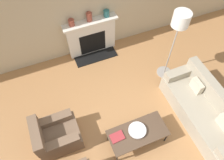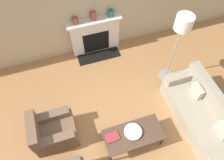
{
  "view_description": "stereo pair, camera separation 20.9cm",
  "coord_description": "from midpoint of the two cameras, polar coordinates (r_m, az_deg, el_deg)",
  "views": [
    {
      "loc": [
        -1.01,
        -1.26,
        4.66
      ],
      "look_at": [
        0.1,
        1.47,
        0.45
      ],
      "focal_mm": 35.0,
      "sensor_mm": 36.0,
      "label": 1
    },
    {
      "loc": [
        -0.82,
        -1.33,
        4.66
      ],
      "look_at": [
        0.1,
        1.47,
        0.45
      ],
      "focal_mm": 35.0,
      "sensor_mm": 36.0,
      "label": 2
    }
  ],
  "objects": [
    {
      "name": "coffee_table",
      "position": [
        4.59,
        6.94,
        -14.04
      ],
      "size": [
        1.21,
        0.58,
        0.43
      ],
      "color": "#4C3828",
      "rests_on": "ground_plane"
    },
    {
      "name": "armchair_far",
      "position": [
        4.83,
        -14.14,
        -12.99
      ],
      "size": [
        0.88,
        0.73,
        0.79
      ],
      "rotation": [
        0.0,
        0.0,
        1.57
      ],
      "color": "brown",
      "rests_on": "ground_plane"
    },
    {
      "name": "bowl",
      "position": [
        4.54,
        6.83,
        -13.32
      ],
      "size": [
        0.36,
        0.36,
        0.06
      ],
      "color": "silver",
      "rests_on": "coffee_table"
    },
    {
      "name": "wall_back",
      "position": [
        5.5,
        -5.53,
        19.11
      ],
      "size": [
        18.0,
        0.06,
        2.9
      ],
      "color": "#BCAD8E",
      "rests_on": "ground_plane"
    },
    {
      "name": "mantel_vase_center_right",
      "position": [
        5.71,
        0.8,
        17.03
      ],
      "size": [
        0.15,
        0.15,
        0.17
      ],
      "color": "#28666B",
      "rests_on": "fireplace"
    },
    {
      "name": "mantel_vase_left",
      "position": [
        5.54,
        -8.47,
        15.03
      ],
      "size": [
        0.14,
        0.14,
        0.17
      ],
      "color": "brown",
      "rests_on": "fireplace"
    },
    {
      "name": "floor_lamp",
      "position": [
        4.83,
        18.91,
        12.21
      ],
      "size": [
        0.39,
        0.39,
        1.94
      ],
      "color": "gray",
      "rests_on": "ground_plane"
    },
    {
      "name": "mantel_vase_center_left",
      "position": [
        5.59,
        -3.76,
        16.36
      ],
      "size": [
        0.14,
        0.14,
        0.23
      ],
      "color": "brown",
      "rests_on": "fireplace"
    },
    {
      "name": "fireplace",
      "position": [
        6.01,
        -3.41,
        11.35
      ],
      "size": [
        1.42,
        0.59,
        1.06
      ],
      "color": "silver",
      "rests_on": "ground_plane"
    },
    {
      "name": "ground_plane",
      "position": [
        4.92,
        5.67,
        -16.93
      ],
      "size": [
        18.0,
        18.0,
        0.0
      ],
      "primitive_type": "plane",
      "color": "#A87547"
    },
    {
      "name": "couch",
      "position": [
        5.24,
        23.59,
        -8.55
      ],
      "size": [
        0.82,
        2.12,
        0.85
      ],
      "rotation": [
        0.0,
        0.0,
        -1.57
      ],
      "color": "#9E937F",
      "rests_on": "ground_plane"
    },
    {
      "name": "book",
      "position": [
        4.5,
        1.46,
        -14.72
      ],
      "size": [
        0.28,
        0.21,
        0.02
      ],
      "rotation": [
        0.0,
        0.0,
        0.05
      ],
      "color": "#9E2D33",
      "rests_on": "coffee_table"
    }
  ]
}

